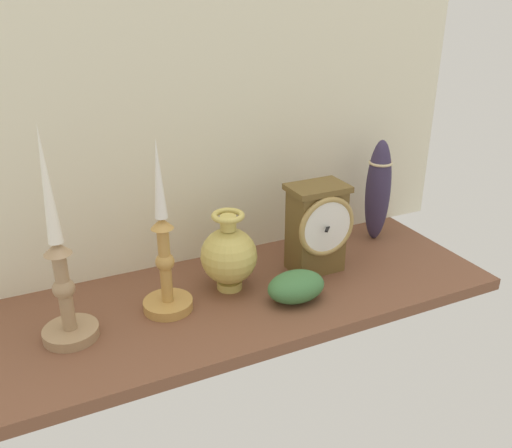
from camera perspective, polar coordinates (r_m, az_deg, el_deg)
ground_plane at (r=107.07cm, az=-1.62°, el=-7.77°), size 100.00×36.00×2.40cm
back_wall at (r=110.63cm, az=-5.82°, el=12.05°), size 120.00×2.00×65.00cm
mantel_clock at (r=110.90cm, az=6.46°, el=-0.37°), size 12.54×10.11×18.63cm
candlestick_tall_left at (r=93.62cm, az=-19.68°, el=-5.42°), size 9.32×9.32×36.93cm
candlestick_tall_center at (r=98.04cm, az=-9.54°, el=-3.99°), size 9.11×9.11×32.36cm
brass_vase_bulbous at (r=104.61cm, az=-2.86°, el=-3.25°), size 11.00×11.00×16.05cm
tall_ceramic_vase at (r=126.72cm, az=12.69°, el=3.49°), size 5.63×5.63×23.76cm
ivy_sprig at (r=103.02cm, az=4.23°, el=-6.56°), size 11.38×7.97×5.77cm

